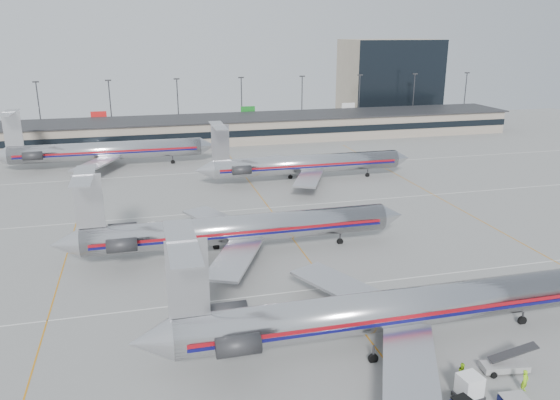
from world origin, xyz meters
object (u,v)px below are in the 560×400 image
object	(u,v)px
uld_container	(469,387)
belt_loader	(506,365)
jet_second_row	(233,229)
jet_foreground	(385,310)

from	to	relation	value
uld_container	belt_loader	distance (m)	5.72
jet_second_row	belt_loader	world-z (taller)	jet_second_row
uld_container	jet_foreground	bearing A→B (deg)	102.40
jet_second_row	uld_container	xyz separation A→B (m)	(13.01, -33.47, -2.40)
jet_foreground	jet_second_row	size ratio (longest dim) A/B	1.02
jet_second_row	uld_container	size ratio (longest dim) A/B	20.57
jet_second_row	uld_container	distance (m)	35.99
jet_foreground	jet_second_row	xyz separation A→B (m)	(-9.78, 24.51, -0.08)
jet_foreground	uld_container	bearing A→B (deg)	-70.20
uld_container	belt_loader	world-z (taller)	belt_loader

